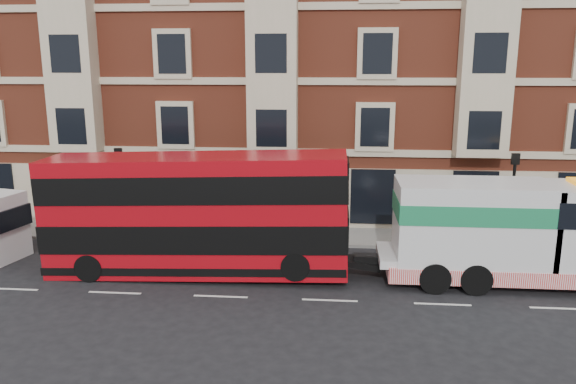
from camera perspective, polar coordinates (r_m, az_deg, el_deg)
The scene contains 7 objects.
ground at distance 21.08m, azimuth -6.87°, elevation -10.50°, with size 120.00×120.00×0.00m, color black.
sidewalk at distance 27.98m, azimuth -3.77°, elevation -4.29°, with size 90.00×3.00×0.15m, color slate.
victorian_terrace at distance 34.14m, azimuth -1.20°, elevation 15.82°, with size 45.00×12.00×20.40m.
lamp_post_west at distance 27.66m, azimuth -16.65°, elevation 0.55°, with size 0.35×0.15×4.35m.
lamp_post_east at distance 26.92m, azimuth 21.83°, elevation -0.17°, with size 0.35×0.15×4.35m.
double_decker_bus at distance 22.61m, azimuth -9.29°, elevation -2.06°, with size 11.96×2.75×4.84m.
tow_truck at distance 23.02m, azimuth 21.38°, elevation -3.69°, with size 9.58×2.83×3.99m.
Camera 1 is at (4.12, -18.91, 8.35)m, focal length 35.00 mm.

